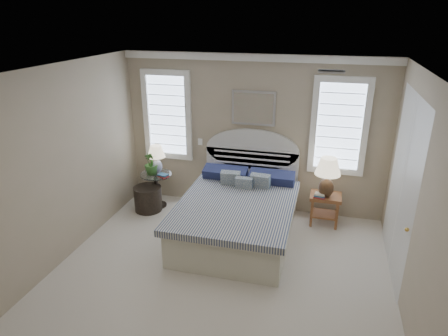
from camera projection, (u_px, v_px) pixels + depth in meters
floor at (213, 291)px, 5.07m from camera, size 4.50×5.00×0.01m
ceiling at (210, 76)px, 4.08m from camera, size 4.50×5.00×0.01m
wall_back at (253, 135)px, 6.83m from camera, size 4.50×0.02×2.70m
wall_left at (43, 176)px, 5.11m from camera, size 0.02×5.00×2.70m
wall_right at (424, 219)px, 4.04m from camera, size 0.02×5.00×2.70m
crown_molding at (255, 57)px, 6.32m from camera, size 4.50×0.08×0.12m
hvac_vent at (331, 71)px, 4.52m from camera, size 0.30×0.20×0.02m
switch_plate at (200, 142)px, 7.11m from camera, size 0.08×0.01×0.12m
window_left at (168, 115)px, 7.09m from camera, size 0.90×0.06×1.60m
window_right at (339, 127)px, 6.38m from camera, size 0.90×0.06×1.60m
painting at (253, 108)px, 6.62m from camera, size 0.74×0.04×0.58m
closet_door at (402, 186)px, 5.18m from camera, size 0.02×1.80×2.40m
bed at (239, 212)px, 6.24m from camera, size 1.72×2.28×1.47m
side_table_left at (157, 186)px, 7.17m from camera, size 0.56×0.56×0.63m
nightstand_right at (325, 203)px, 6.55m from camera, size 0.50×0.40×0.53m
floor_pot at (148, 199)px, 7.08m from camera, size 0.62×0.62×0.44m
lamp_left at (156, 156)px, 7.03m from camera, size 0.39×0.39×0.51m
lamp_right at (328, 173)px, 6.31m from camera, size 0.44×0.44×0.67m
potted_plant at (151, 163)px, 6.99m from camera, size 0.30×0.30×0.42m
books_left at (163, 176)px, 6.94m from camera, size 0.22×0.19×0.05m
books_right at (320, 196)px, 6.39m from camera, size 0.19×0.15×0.07m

